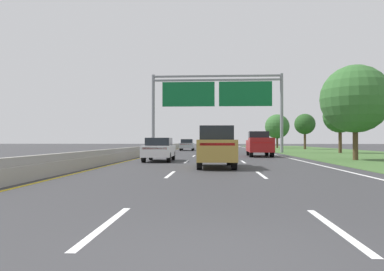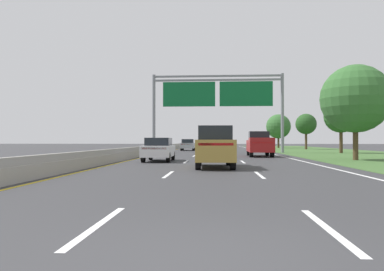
{
  "view_description": "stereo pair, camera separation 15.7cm",
  "coord_description": "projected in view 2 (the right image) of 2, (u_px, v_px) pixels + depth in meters",
  "views": [
    {
      "loc": [
        -0.08,
        -4.43,
        1.4
      ],
      "look_at": [
        -1.78,
        24.48,
        1.79
      ],
      "focal_mm": 34.26,
      "sensor_mm": 36.0,
      "label": 1
    },
    {
      "loc": [
        0.08,
        -4.42,
        1.4
      ],
      "look_at": [
        -1.78,
        24.48,
        1.79
      ],
      "focal_mm": 34.26,
      "sensor_mm": 36.0,
      "label": 2
    }
  ],
  "objects": [
    {
      "name": "median_barrier_concrete",
      "position": [
        154.0,
        150.0,
        39.75
      ],
      "size": [
        0.6,
        110.0,
        0.85
      ],
      "color": "#99968E",
      "rests_on": "ground"
    },
    {
      "name": "roadside_tree_distant",
      "position": [
        278.0,
        126.0,
        67.61
      ],
      "size": [
        4.5,
        4.5,
        6.24
      ],
      "color": "#4C3823",
      "rests_on": "ground"
    },
    {
      "name": "ground_plane",
      "position": [
        215.0,
        153.0,
        39.32
      ],
      "size": [
        220.0,
        220.0,
        0.0
      ],
      "primitive_type": "plane",
      "color": "#333335"
    },
    {
      "name": "car_silver_left_lane_sedan",
      "position": [
        188.0,
        145.0,
        50.44
      ],
      "size": [
        1.85,
        4.41,
        1.57
      ],
      "rotation": [
        0.0,
        0.0,
        1.58
      ],
      "color": "#B2B5BA",
      "rests_on": "ground"
    },
    {
      "name": "roadside_tree_far",
      "position": [
        306.0,
        124.0,
        57.14
      ],
      "size": [
        3.22,
        3.22,
        5.58
      ],
      "color": "#4C3823",
      "rests_on": "ground"
    },
    {
      "name": "grass_verge_right",
      "position": [
        348.0,
        154.0,
        38.43
      ],
      "size": [
        14.0,
        110.0,
        0.02
      ],
      "primitive_type": "cube",
      "color": "#3D602D",
      "rests_on": "ground"
    },
    {
      "name": "pickup_truck_red",
      "position": [
        260.0,
        144.0,
        32.1
      ],
      "size": [
        2.16,
        5.46,
        2.2
      ],
      "rotation": [
        0.0,
        0.0,
        1.54
      ],
      "color": "maroon",
      "rests_on": "ground"
    },
    {
      "name": "car_gold_centre_lane_suv",
      "position": [
        215.0,
        146.0,
        18.92
      ],
      "size": [
        2.03,
        4.75,
        2.11
      ],
      "rotation": [
        0.0,
        0.0,
        1.6
      ],
      "color": "#A38438",
      "rests_on": "ground"
    },
    {
      "name": "car_white_left_lane_sedan",
      "position": [
        159.0,
        149.0,
        24.61
      ],
      "size": [
        1.89,
        4.43,
        1.57
      ],
      "rotation": [
        0.0,
        0.0,
        1.59
      ],
      "color": "silver",
      "rests_on": "ground"
    },
    {
      "name": "roadside_tree_near",
      "position": [
        355.0,
        99.0,
        25.72
      ],
      "size": [
        4.79,
        4.79,
        6.72
      ],
      "color": "#4C3823",
      "rests_on": "ground"
    },
    {
      "name": "overhead_sign_gantry",
      "position": [
        217.0,
        97.0,
        41.84
      ],
      "size": [
        15.06,
        0.42,
        9.01
      ],
      "color": "gray",
      "rests_on": "ground"
    },
    {
      "name": "roadside_tree_mid",
      "position": [
        341.0,
        116.0,
        40.25
      ],
      "size": [
        3.66,
        3.66,
        5.9
      ],
      "color": "#4C3823",
      "rests_on": "ground"
    },
    {
      "name": "lane_striping",
      "position": [
        215.0,
        154.0,
        38.87
      ],
      "size": [
        11.96,
        106.0,
        0.01
      ],
      "color": "white",
      "rests_on": "ground"
    }
  ]
}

